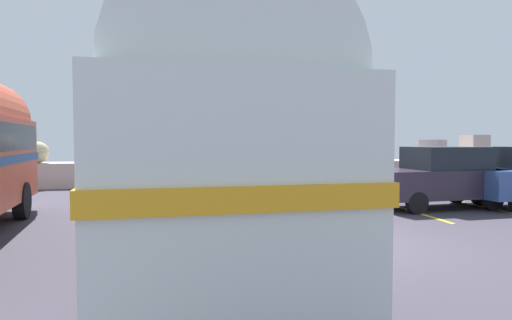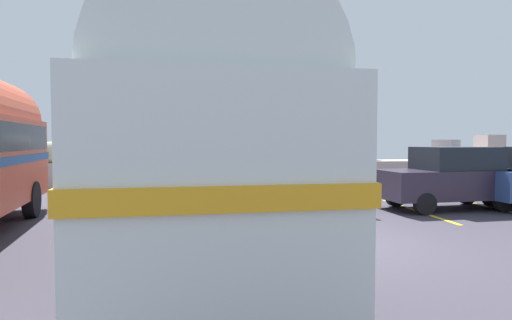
{
  "view_description": "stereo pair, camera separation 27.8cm",
  "coord_description": "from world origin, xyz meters",
  "views": [
    {
      "loc": [
        -2.78,
        -8.03,
        2.06
      ],
      "look_at": [
        -1.56,
        -0.65,
        1.72
      ],
      "focal_mm": 29.64,
      "sensor_mm": 36.0,
      "label": 1
    },
    {
      "loc": [
        -2.51,
        -8.07,
        2.06
      ],
      "look_at": [
        -1.56,
        -0.65,
        1.72
      ],
      "focal_mm": 29.64,
      "sensor_mm": 36.0,
      "label": 2
    }
  ],
  "objects": [
    {
      "name": "parked_car_nearest",
      "position": [
        4.84,
        3.66,
        0.97
      ],
      "size": [
        4.23,
        2.03,
        1.86
      ],
      "rotation": [
        0.0,
        0.0,
        1.65
      ],
      "color": "black",
      "rests_on": "ground"
    },
    {
      "name": "vintage_coach",
      "position": [
        -2.6,
        -0.75,
        2.05
      ],
      "size": [
        2.98,
        8.72,
        3.7
      ],
      "rotation": [
        0.0,
        0.0,
        0.06
      ],
      "color": "black",
      "rests_on": "ground"
    },
    {
      "name": "breakwater",
      "position": [
        0.18,
        11.78,
        0.74
      ],
      "size": [
        31.36,
        2.23,
        2.5
      ],
      "color": "#BEA59A",
      "rests_on": "ground"
    },
    {
      "name": "lamp_post",
      "position": [
        0.85,
        6.06,
        3.46
      ],
      "size": [
        0.9,
        0.3,
        6.11
      ],
      "color": "#5B5B60",
      "rests_on": "ground"
    },
    {
      "name": "ground",
      "position": [
        0.0,
        0.0,
        0.01
      ],
      "size": [
        32.0,
        26.0,
        0.02
      ],
      "color": "#393540"
    }
  ]
}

